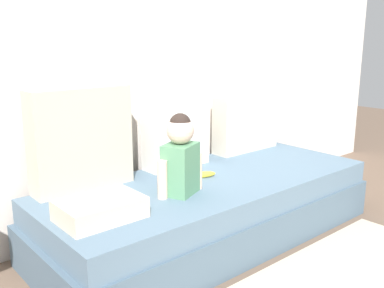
# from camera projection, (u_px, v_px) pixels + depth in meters

# --- Properties ---
(ground_plane) EXTENTS (12.00, 12.00, 0.00)m
(ground_plane) POSITION_uv_depth(u_px,v_px,m) (210.00, 236.00, 2.87)
(ground_plane) COLOR brown
(back_wall) EXTENTS (5.46, 0.10, 2.40)m
(back_wall) POSITION_uv_depth(u_px,v_px,m) (155.00, 48.00, 3.02)
(back_wall) COLOR silver
(back_wall) RESTS_ON ground
(couch) EXTENTS (2.26, 0.91, 0.40)m
(couch) POSITION_uv_depth(u_px,v_px,m) (211.00, 208.00, 2.82)
(couch) COLOR #495F70
(couch) RESTS_ON ground
(throw_pillow_left) EXTENTS (0.59, 0.16, 0.60)m
(throw_pillow_left) POSITION_uv_depth(u_px,v_px,m) (81.00, 139.00, 2.53)
(throw_pillow_left) COLOR #C1B29E
(throw_pillow_left) RESTS_ON couch
(throw_pillow_center) EXTENTS (0.47, 0.16, 0.55)m
(throw_pillow_center) POSITION_uv_depth(u_px,v_px,m) (176.00, 127.00, 2.97)
(throw_pillow_center) COLOR silver
(throw_pillow_center) RESTS_ON couch
(throw_pillow_right) EXTENTS (0.58, 0.16, 0.44)m
(throw_pillow_right) POSITION_uv_depth(u_px,v_px,m) (246.00, 123.00, 3.43)
(throw_pillow_right) COLOR beige
(throw_pillow_right) RESTS_ON couch
(toddler) EXTENTS (0.31, 0.22, 0.47)m
(toddler) POSITION_uv_depth(u_px,v_px,m) (180.00, 155.00, 2.46)
(toddler) COLOR #568E66
(toddler) RESTS_ON couch
(banana) EXTENTS (0.17, 0.10, 0.04)m
(banana) POSITION_uv_depth(u_px,v_px,m) (203.00, 175.00, 2.78)
(banana) COLOR yellow
(banana) RESTS_ON couch
(folded_blanket) EXTENTS (0.40, 0.28, 0.10)m
(folded_blanket) POSITION_uv_depth(u_px,v_px,m) (100.00, 209.00, 2.14)
(folded_blanket) COLOR beige
(folded_blanket) RESTS_ON couch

